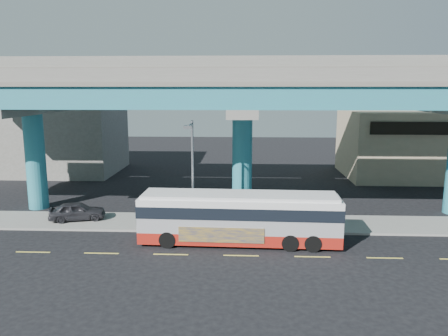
{
  "coord_description": "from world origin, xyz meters",
  "views": [
    {
      "loc": [
        0.07,
        -23.64,
        9.34
      ],
      "look_at": [
        -1.16,
        4.0,
        4.24
      ],
      "focal_mm": 35.0,
      "sensor_mm": 36.0,
      "label": 1
    }
  ],
  "objects_px": {
    "transit_bus": "(240,216)",
    "street_lamp": "(192,160)",
    "stop_sign": "(282,204)",
    "parked_car": "(77,211)"
  },
  "relations": [
    {
      "from": "parked_car",
      "to": "street_lamp",
      "type": "xyz_separation_m",
      "value": [
        8.38,
        -2.04,
        4.03
      ]
    },
    {
      "from": "transit_bus",
      "to": "stop_sign",
      "type": "xyz_separation_m",
      "value": [
        2.74,
        2.42,
        0.15
      ]
    },
    {
      "from": "transit_bus",
      "to": "parked_car",
      "type": "height_order",
      "value": "transit_bus"
    },
    {
      "from": "street_lamp",
      "to": "parked_car",
      "type": "bearing_deg",
      "value": 166.3
    },
    {
      "from": "transit_bus",
      "to": "stop_sign",
      "type": "distance_m",
      "value": 3.66
    },
    {
      "from": "stop_sign",
      "to": "transit_bus",
      "type": "bearing_deg",
      "value": -135.68
    },
    {
      "from": "transit_bus",
      "to": "street_lamp",
      "type": "relative_size",
      "value": 1.7
    },
    {
      "from": "parked_car",
      "to": "street_lamp",
      "type": "height_order",
      "value": "street_lamp"
    },
    {
      "from": "parked_car",
      "to": "street_lamp",
      "type": "bearing_deg",
      "value": -119.29
    },
    {
      "from": "transit_bus",
      "to": "stop_sign",
      "type": "relative_size",
      "value": 5.11
    }
  ]
}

